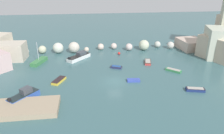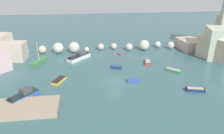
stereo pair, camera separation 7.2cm
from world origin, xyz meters
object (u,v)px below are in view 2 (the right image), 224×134
(moored_boat_7, at_px, (133,80))
(moored_boat_8, at_px, (79,57))
(stone_dock, at_px, (24,108))
(moored_boat_4, at_px, (116,67))
(moored_boat_3, at_px, (39,61))
(channel_buoy, at_px, (119,53))
(moored_boat_1, at_px, (24,96))
(moored_boat_5, at_px, (148,62))
(moored_boat_6, at_px, (195,89))
(moored_boat_2, at_px, (59,80))
(moored_boat_0, at_px, (173,70))

(moored_boat_7, xyz_separation_m, moored_boat_8, (-10.01, 12.85, 0.38))
(stone_dock, height_order, moored_boat_4, stone_dock)
(moored_boat_3, xyz_separation_m, moored_boat_8, (8.71, 1.61, 0.18))
(channel_buoy, relative_size, moored_boat_1, 0.13)
(moored_boat_1, relative_size, moored_boat_7, 2.03)
(moored_boat_5, bearing_deg, channel_buoy, 54.95)
(moored_boat_3, xyz_separation_m, moored_boat_4, (16.47, -4.71, -0.19))
(moored_boat_4, relative_size, moored_boat_6, 0.79)
(moored_boat_2, bearing_deg, moored_boat_0, -59.84)
(moored_boat_3, xyz_separation_m, moored_boat_7, (18.72, -11.23, -0.21))
(stone_dock, xyz_separation_m, moored_boat_3, (-1.43, 18.52, 0.00))
(moored_boat_0, relative_size, moored_boat_5, 0.91)
(stone_dock, bearing_deg, moored_boat_5, 35.21)
(moored_boat_1, height_order, moored_boat_3, moored_boat_3)
(moored_boat_1, height_order, moored_boat_6, moored_boat_1)
(stone_dock, distance_m, moored_boat_0, 28.34)
(moored_boat_0, distance_m, moored_boat_6, 8.25)
(moored_boat_4, bearing_deg, moored_boat_3, 9.08)
(moored_boat_3, relative_size, moored_boat_4, 2.02)
(moored_boat_1, height_order, moored_boat_2, moored_boat_1)
(moored_boat_2, xyz_separation_m, moored_boat_4, (11.20, 5.09, -0.02))
(moored_boat_6, bearing_deg, moored_boat_7, 167.02)
(moored_boat_2, bearing_deg, channel_buoy, -19.37)
(moored_boat_0, bearing_deg, moored_boat_1, 59.41)
(stone_dock, height_order, channel_buoy, stone_dock)
(channel_buoy, height_order, moored_boat_0, channel_buoy)
(moored_boat_2, relative_size, moored_boat_3, 0.67)
(moored_boat_1, bearing_deg, moored_boat_4, -16.07)
(moored_boat_6, bearing_deg, channel_buoy, 130.52)
(moored_boat_7, bearing_deg, channel_buoy, 96.06)
(moored_boat_0, xyz_separation_m, moored_boat_8, (-18.93, 9.36, 0.37))
(channel_buoy, distance_m, moored_boat_8, 9.78)
(moored_boat_0, bearing_deg, channel_buoy, -6.98)
(stone_dock, relative_size, channel_buoy, 14.74)
(moored_boat_6, relative_size, moored_boat_8, 0.56)
(moored_boat_1, xyz_separation_m, moored_boat_8, (8.04, 17.10, -0.06))
(stone_dock, relative_size, moored_boat_3, 1.89)
(channel_buoy, xyz_separation_m, moored_boat_8, (-9.58, -1.94, 0.27))
(moored_boat_4, relative_size, moored_boat_5, 0.77)
(moored_boat_2, relative_size, moored_boat_5, 1.05)
(moored_boat_7, bearing_deg, moored_boat_0, 25.73)
(stone_dock, distance_m, moored_boat_3, 18.57)
(moored_boat_1, xyz_separation_m, moored_boat_2, (4.60, 5.67, -0.40))
(moored_boat_2, bearing_deg, moored_boat_1, 165.84)
(stone_dock, distance_m, moored_boat_5, 27.30)
(moored_boat_2, distance_m, moored_boat_5, 19.76)
(moored_boat_1, height_order, moored_boat_5, moored_boat_1)
(channel_buoy, height_order, moored_boat_8, moored_boat_8)
(stone_dock, relative_size, moored_boat_0, 3.23)
(channel_buoy, xyz_separation_m, moored_boat_4, (-1.82, -8.26, -0.10))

